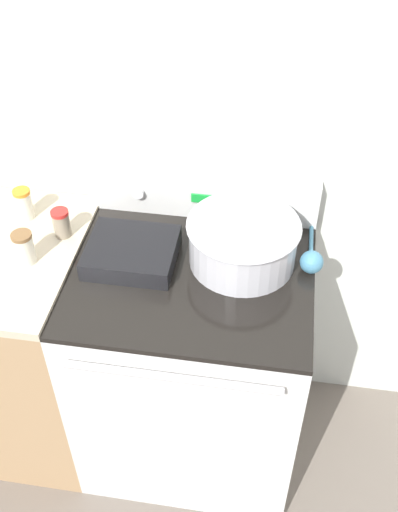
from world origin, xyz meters
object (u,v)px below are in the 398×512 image
object	(u,v)px
ladle	(312,260)
mixing_bowl	(243,240)
spice_jar_brown_cap	(24,248)
spice_jar_red_cap	(61,223)
casserole_dish	(132,251)
spice_jar_orange_cap	(24,204)

from	to	relation	value
ladle	mixing_bowl	bearing A→B (deg)	179.30
spice_jar_brown_cap	spice_jar_red_cap	bearing A→B (deg)	62.70
casserole_dish	spice_jar_orange_cap	bearing A→B (deg)	160.56
spice_jar_brown_cap	spice_jar_orange_cap	world-z (taller)	spice_jar_orange_cap
mixing_bowl	spice_jar_red_cap	xyz separation A→B (m)	(-0.59, 0.02, -0.02)
spice_jar_brown_cap	spice_jar_orange_cap	bearing A→B (deg)	111.23
mixing_bowl	ladle	world-z (taller)	mixing_bowl
mixing_bowl	casserole_dish	size ratio (longest dim) A/B	1.27
spice_jar_red_cap	spice_jar_brown_cap	world-z (taller)	spice_jar_brown_cap
casserole_dish	ladle	bearing A→B (deg)	4.91
mixing_bowl	spice_jar_orange_cap	world-z (taller)	mixing_bowl
ladle	spice_jar_brown_cap	world-z (taller)	spice_jar_brown_cap
spice_jar_red_cap	casserole_dish	bearing A→B (deg)	-15.88
mixing_bowl	spice_jar_brown_cap	xyz separation A→B (m)	(-0.66, -0.12, -0.02)
casserole_dish	spice_jar_red_cap	xyz separation A→B (m)	(-0.25, 0.07, 0.03)
ladle	spice_jar_red_cap	xyz separation A→B (m)	(-0.81, 0.02, 0.03)
casserole_dish	ladle	size ratio (longest dim) A/B	1.05
casserole_dish	ladle	world-z (taller)	ladle
ladle	spice_jar_orange_cap	world-z (taller)	spice_jar_orange_cap
ladle	spice_jar_red_cap	distance (m)	0.81
spice_jar_red_cap	spice_jar_orange_cap	size ratio (longest dim) A/B	0.88
ladle	casserole_dish	bearing A→B (deg)	-175.09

